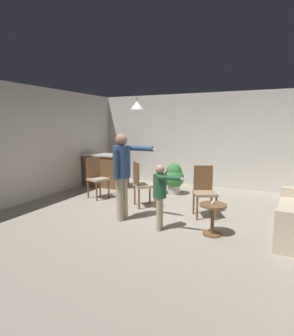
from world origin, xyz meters
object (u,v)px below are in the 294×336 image
Objects in this scene: person_child at (160,190)px; spare_remote_on_table at (213,203)px; side_table_by_couch at (213,216)px; dining_chair_by_counter at (204,189)px; potted_plant_corner at (174,177)px; dining_chair_near_wall at (96,176)px; dining_chair_centre_back at (141,182)px; kitchen_counter at (106,170)px; person_adult at (122,167)px.

person_child is 0.89m from spare_remote_on_table.
dining_chair_by_counter reaches higher than side_table_by_couch.
dining_chair_by_counter is at bearing 112.33° from spare_remote_on_table.
person_child is at bearing -168.91° from side_table_by_couch.
person_child is 2.56m from potted_plant_corner.
dining_chair_near_wall and dining_chair_centre_back have the same top height.
side_table_by_couch is at bearing -32.90° from kitchen_counter.
dining_chair_by_counter is 2.76m from dining_chair_near_wall.
dining_chair_by_counter is at bearing 45.95° from dining_chair_centre_back.
dining_chair_near_wall reaches higher than kitchen_counter.
kitchen_counter is at bearing -137.80° from person_child.
person_child reaches higher than dining_chair_near_wall.
dining_chair_by_counter is 1.00× the size of dining_chair_near_wall.
kitchen_counter is 1.26× the size of dining_chair_centre_back.
spare_remote_on_table is (0.85, 0.20, -0.17)m from person_child.
dining_chair_centre_back reaches higher than potted_plant_corner.
kitchen_counter is 1.31m from dining_chair_near_wall.
person_adult is 1.87m from dining_chair_near_wall.
potted_plant_corner is (-1.13, 1.41, -0.10)m from dining_chair_by_counter.
dining_chair_near_wall is 7.69× the size of spare_remote_on_table.
person_adult is (-1.70, 0.01, 0.69)m from side_table_by_couch.
person_child is at bearing -166.92° from spare_remote_on_table.
spare_remote_on_table is at bearing 85.96° from dining_chair_by_counter.
dining_chair_near_wall is at bearing -140.85° from dining_chair_centre_back.
dining_chair_near_wall is at bearing 160.34° from spare_remote_on_table.
person_adult is 2.37m from potted_plant_corner.
spare_remote_on_table is (3.61, -2.31, 0.06)m from kitchen_counter.
kitchen_counter is 1.26× the size of dining_chair_by_counter.
dining_chair_centre_back is (-0.91, 1.10, -0.16)m from person_child.
potted_plant_corner is at bearing 126.50° from dining_chair_centre_back.
dining_chair_centre_back is at bearing -37.29° from kitchen_counter.
dining_chair_near_wall is 1.99m from potted_plant_corner.
kitchen_counter is 0.77× the size of person_adult.
dining_chair_by_counter and dining_chair_near_wall have the same top height.
kitchen_counter is at bearing -137.74° from dining_chair_near_wall.
dining_chair_near_wall is at bearing -67.24° from kitchen_counter.
side_table_by_couch is 1.84m from person_adult.
dining_chair_centre_back is 1.23× the size of potted_plant_corner.
person_child is at bearing -2.69° from dining_chair_centre_back.
side_table_by_couch is at bearing -67.92° from spare_remote_on_table.
dining_chair_near_wall reaches higher than side_table_by_couch.
side_table_by_couch is 2.74m from potted_plant_corner.
kitchen_counter is 2.33m from dining_chair_centre_back.
dining_chair_near_wall is 1.23× the size of potted_plant_corner.
side_table_by_couch is at bearing 95.58° from person_child.
potted_plant_corner is (2.12, -0.04, -0.03)m from kitchen_counter.
side_table_by_couch is 0.96m from person_child.
dining_chair_centre_back is at bearing -172.58° from person_adult.
person_child is at bearing -42.30° from kitchen_counter.
side_table_by_couch is 0.46× the size of person_child.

